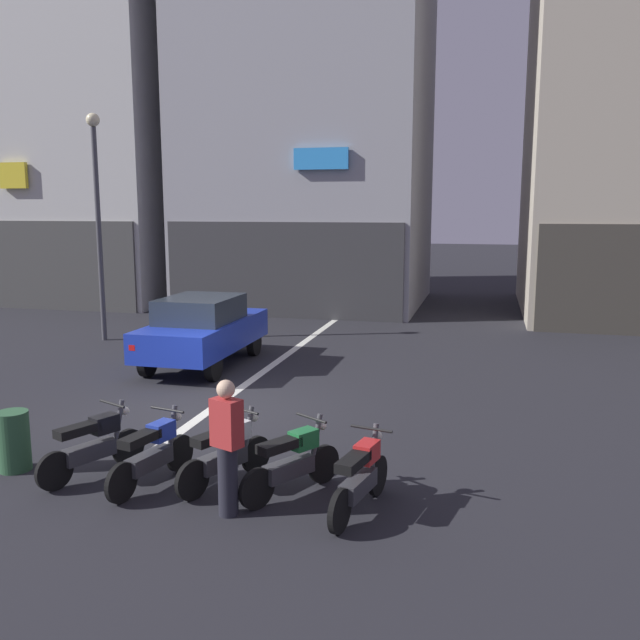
{
  "coord_description": "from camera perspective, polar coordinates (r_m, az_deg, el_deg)",
  "views": [
    {
      "loc": [
        4.82,
        -10.99,
        3.64
      ],
      "look_at": [
        1.55,
        2.0,
        1.4
      ],
      "focal_mm": 37.52,
      "sensor_mm": 36.0,
      "label": 1
    }
  ],
  "objects": [
    {
      "name": "building_corner_left",
      "position": [
        30.62,
        -19.54,
        20.3
      ],
      "size": [
        9.02,
        8.7,
        19.34
      ],
      "color": "silver",
      "rests_on": "ground"
    },
    {
      "name": "motorcycle_white_row_centre",
      "position": [
        9.09,
        -8.0,
        -11.1
      ],
      "size": [
        0.78,
        1.55,
        0.98
      ],
      "color": "black",
      "rests_on": "ground"
    },
    {
      "name": "person_by_motorcycles",
      "position": [
        8.13,
        -7.93,
        -10.66
      ],
      "size": [
        0.42,
        0.34,
        1.67
      ],
      "color": "#23232D",
      "rests_on": "ground"
    },
    {
      "name": "motorcycle_red_row_rightmost",
      "position": [
        8.28,
        3.47,
        -13.16
      ],
      "size": [
        0.57,
        1.65,
        0.98
      ],
      "color": "black",
      "rests_on": "ground"
    },
    {
      "name": "trash_bin",
      "position": [
        10.43,
        -24.66,
        -9.36
      ],
      "size": [
        0.44,
        0.44,
        0.85
      ],
      "primitive_type": "cylinder",
      "color": "#2D5938",
      "rests_on": "ground"
    },
    {
      "name": "lane_centre_line",
      "position": [
        18.04,
        -1.69,
        -2.14
      ],
      "size": [
        0.2,
        18.0,
        0.01
      ],
      "primitive_type": "cube",
      "color": "silver",
      "rests_on": "ground"
    },
    {
      "name": "motorcycle_black_row_leftmost",
      "position": [
        9.79,
        -18.77,
        -10.01
      ],
      "size": [
        0.77,
        1.55,
        0.98
      ],
      "color": "black",
      "rests_on": "ground"
    },
    {
      "name": "ground_plane",
      "position": [
        12.54,
        -9.22,
        -7.51
      ],
      "size": [
        120.0,
        120.0,
        0.0
      ],
      "primitive_type": "plane",
      "color": "#232328"
    },
    {
      "name": "building_mid_block",
      "position": [
        27.06,
        -0.7,
        24.73
      ],
      "size": [
        8.49,
        8.15,
        21.54
      ],
      "color": "#9E9EA3",
      "rests_on": "ground"
    },
    {
      "name": "car_blue_crossing_near",
      "position": [
        15.76,
        -9.95,
        -0.72
      ],
      "size": [
        1.78,
        4.11,
        1.64
      ],
      "color": "black",
      "rests_on": "ground"
    },
    {
      "name": "motorcycle_blue_row_left_mid",
      "position": [
        9.26,
        -14.11,
        -10.91
      ],
      "size": [
        0.57,
        1.64,
        0.98
      ],
      "color": "black",
      "rests_on": "ground"
    },
    {
      "name": "motorcycle_green_row_right_mid",
      "position": [
        8.73,
        -2.35,
        -11.91
      ],
      "size": [
        0.93,
        1.46,
        0.98
      ],
      "color": "black",
      "rests_on": "ground"
    },
    {
      "name": "street_lamp",
      "position": [
        19.34,
        -18.46,
        9.45
      ],
      "size": [
        0.36,
        0.36,
        6.14
      ],
      "color": "#47474C",
      "rests_on": "ground"
    }
  ]
}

